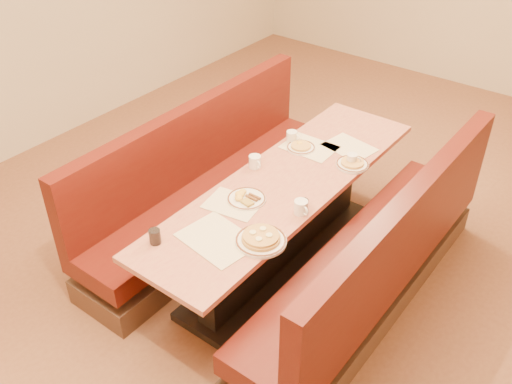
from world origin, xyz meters
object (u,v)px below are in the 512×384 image
Objects in this scene: booth_right at (375,267)px; soda_tumbler_mid at (303,205)px; eggs_plate at (246,198)px; coffee_mug_b at (255,162)px; pancake_plate at (261,239)px; coffee_mug_a at (301,207)px; coffee_mug_c at (352,159)px; soda_tumbler_near at (155,237)px; coffee_mug_d at (292,137)px; booth_left at (209,190)px; diner_table at (285,224)px.

soda_tumbler_mid is (-0.45, -0.21, 0.43)m from booth_right.
coffee_mug_b is (-0.19, 0.35, 0.03)m from eggs_plate.
eggs_plate is at bearing -157.22° from booth_right.
booth_right reaches higher than pancake_plate.
coffee_mug_a is 0.71m from coffee_mug_c.
soda_tumbler_near is at bearing -64.89° from coffee_mug_b.
soda_tumbler_near is (0.03, -1.47, 0.00)m from coffee_mug_d.
coffee_mug_c is 0.52m from coffee_mug_d.
booth_left is at bearing 115.96° from soda_tumbler_near.
pancake_plate is 0.41m from soda_tumbler_mid.
coffee_mug_a is (0.28, -0.24, 0.42)m from diner_table.
diner_table is 0.67m from coffee_mug_c.
diner_table is at bearing 112.05° from pancake_plate.
booth_left is 21.15× the size of coffee_mug_b.
coffee_mug_b is at bearing 179.42° from booth_right.
coffee_mug_b reaches higher than soda_tumbler_mid.
coffee_mug_b is at bearing 91.95° from soda_tumbler_near.
booth_right is at bearing 22.58° from coffee_mug_b.
diner_table is at bearing 162.53° from coffee_mug_a.
pancake_plate is 3.55× the size of soda_tumbler_mid.
pancake_plate is 0.38m from coffee_mug_a.
booth_right is at bearing 51.34° from coffee_mug_a.
booth_right is at bearing 0.00° from diner_table.
diner_table is 0.78m from pancake_plate.
eggs_plate is 0.38m from coffee_mug_a.
pancake_plate is 1.21× the size of eggs_plate.
diner_table is 0.73m from booth_left.
booth_left is at bearing 168.19° from soda_tumbler_mid.
coffee_mug_a reaches higher than coffee_mug_d.
pancake_plate is at bearing -127.63° from booth_right.
soda_tumbler_near is (-0.49, -0.38, 0.02)m from pancake_plate.
coffee_mug_c is 0.68m from soda_tumbler_mid.
coffee_mug_b is (-0.53, 0.63, 0.02)m from pancake_plate.
coffee_mug_d is 1.23× the size of soda_tumbler_near.
coffee_mug_a reaches higher than pancake_plate.
booth_left is at bearing -170.38° from coffee_mug_a.
booth_right reaches higher than coffee_mug_c.
booth_left is 8.10× the size of pancake_plate.
coffee_mug_a is at bearing -40.49° from diner_table.
soda_tumbler_near is at bearing -103.52° from diner_table.
coffee_mug_c reaches higher than eggs_plate.
coffee_mug_b is at bearing 177.88° from diner_table.
coffee_mug_b is at bearing 1.29° from booth_left.
diner_table is 21.15× the size of coffee_mug_b.
booth_right is at bearing -60.16° from coffee_mug_c.
soda_tumbler_mid is at bearing 56.72° from soda_tumbler_near.
coffee_mug_c is at bearing 71.55° from soda_tumbler_near.
eggs_plate is 2.68× the size of soda_tumbler_near.
pancake_plate is 0.44m from eggs_plate.
coffee_mug_b is 1.24× the size of soda_tumbler_near.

